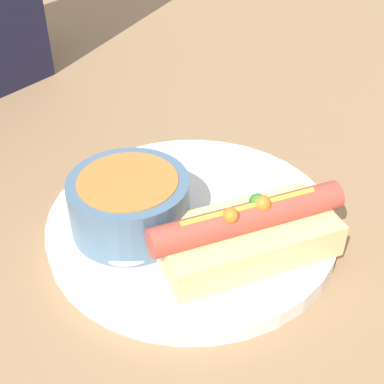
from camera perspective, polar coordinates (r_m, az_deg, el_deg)
ground_plane at (r=0.50m, az=0.00°, el=-3.98°), size 4.00×4.00×0.00m
dinner_plate at (r=0.49m, az=0.00°, el=-3.27°), size 0.26×0.26×0.02m
hot_dog at (r=0.44m, az=5.91°, el=-4.33°), size 0.16×0.13×0.06m
soup_bowl at (r=0.46m, az=-6.69°, el=-1.06°), size 0.10×0.10×0.05m
spoon at (r=0.44m, az=-4.37°, el=-6.84°), size 0.11×0.12×0.01m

